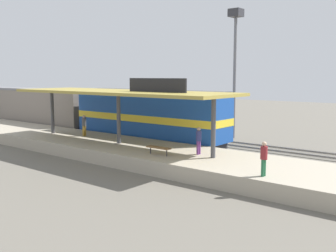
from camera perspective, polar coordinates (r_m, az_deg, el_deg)
ground_plane at (r=33.61m, az=1.01°, el=-2.54°), size 120.00×120.00×0.00m
track_near at (r=32.07m, az=-1.19°, el=-2.96°), size 3.20×110.00×0.16m
track_far at (r=35.67m, az=3.57°, el=-1.93°), size 3.20×110.00×0.16m
platform at (r=28.68m, az=-7.12°, el=-3.40°), size 6.00×44.00×0.90m
station_canopy at (r=28.15m, az=-7.12°, el=4.77°), size 5.20×18.00×4.70m
platform_bench at (r=24.20m, az=-1.40°, el=-3.19°), size 0.44×1.70×0.50m
locomotive at (r=32.54m, az=-2.87°, el=1.41°), size 2.93×14.43×4.44m
passenger_carriage_single at (r=46.46m, az=-19.71°, el=2.65°), size 2.90×20.00×4.24m
freight_car at (r=38.60m, az=-2.68°, el=1.69°), size 2.80×12.00×3.54m
light_mast at (r=36.73m, az=9.75°, el=11.34°), size 1.10×1.10×11.70m
person_waiting at (r=24.35m, az=4.48°, el=-1.93°), size 0.34×0.34×1.71m
person_walking at (r=32.42m, az=-12.10°, el=0.24°), size 0.34×0.34×1.71m
person_boarding at (r=19.58m, az=13.76°, el=-4.39°), size 0.34×0.34×1.71m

